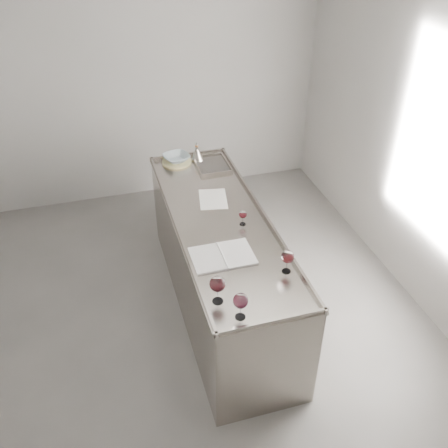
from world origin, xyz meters
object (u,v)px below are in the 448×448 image
object	(u,v)px
counter	(221,264)
wine_glass_left	(218,284)
wine_glass_right	(288,257)
wine_funnel	(197,154)
wine_glass_small	(243,215)
wine_glass_middle	(241,301)
notebook	(222,256)
ceramic_bowl	(177,158)

from	to	relation	value
counter	wine_glass_left	world-z (taller)	wine_glass_left
wine_glass_left	wine_glass_right	bearing A→B (deg)	15.76
wine_glass_right	wine_funnel	distance (m)	1.84
wine_glass_small	wine_funnel	xyz separation A→B (m)	(-0.09, 1.18, -0.03)
wine_glass_middle	notebook	xyz separation A→B (m)	(0.06, 0.62, -0.13)
counter	wine_funnel	bearing A→B (deg)	86.42
wine_glass_left	notebook	bearing A→B (deg)	70.14
wine_glass_middle	ceramic_bowl	world-z (taller)	wine_glass_middle
notebook	wine_glass_middle	bearing A→B (deg)	-95.43
counter	wine_glass_right	world-z (taller)	wine_glass_right
wine_glass_small	ceramic_bowl	bearing A→B (deg)	103.98
wine_glass_middle	wine_glass_right	distance (m)	0.56
wine_glass_left	wine_glass_middle	world-z (taller)	wine_glass_left
wine_glass_middle	wine_glass_small	xyz separation A→B (m)	(0.33, 0.98, -0.05)
wine_glass_right	ceramic_bowl	bearing A→B (deg)	102.74
notebook	wine_funnel	xyz separation A→B (m)	(0.18, 1.54, 0.05)
wine_glass_left	wine_glass_small	world-z (taller)	wine_glass_left
wine_glass_right	notebook	distance (m)	0.50
wine_glass_right	wine_funnel	bearing A→B (deg)	96.47
notebook	wine_funnel	bearing A→B (deg)	83.40
wine_glass_middle	wine_glass_small	bearing A→B (deg)	71.20
wine_glass_small	wine_funnel	world-z (taller)	wine_funnel
counter	ceramic_bowl	xyz separation A→B (m)	(-0.14, 1.08, 0.52)
counter	wine_glass_right	distance (m)	0.99
wine_glass_right	wine_glass_middle	bearing A→B (deg)	-143.46
wine_glass_right	wine_funnel	xyz separation A→B (m)	(-0.21, 1.83, -0.07)
ceramic_bowl	wine_glass_right	bearing A→B (deg)	-77.26
counter	wine_glass_left	xyz separation A→B (m)	(-0.28, -0.90, 0.62)
wine_glass_right	wine_glass_small	xyz separation A→B (m)	(-0.12, 0.64, -0.04)
counter	wine_glass_right	xyz separation A→B (m)	(0.27, -0.75, 0.60)
ceramic_bowl	wine_funnel	distance (m)	0.21
notebook	ceramic_bowl	distance (m)	1.54
counter	ceramic_bowl	world-z (taller)	ceramic_bowl
wine_glass_left	wine_funnel	size ratio (longest dim) A/B	1.07
notebook	wine_glass_small	bearing A→B (deg)	52.65
ceramic_bowl	wine_glass_small	bearing A→B (deg)	-76.02
wine_glass_left	wine_glass_small	distance (m)	0.91
counter	notebook	bearing A→B (deg)	-104.06
wine_glass_right	wine_glass_small	distance (m)	0.65
wine_glass_left	wine_glass_small	xyz separation A→B (m)	(0.43, 0.80, -0.06)
wine_glass_left	notebook	size ratio (longest dim) A/B	0.46
wine_glass_middle	wine_funnel	world-z (taller)	wine_funnel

